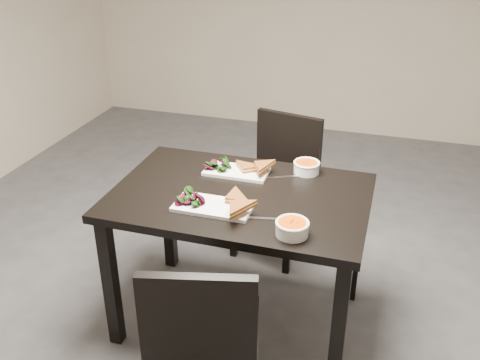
{
  "coord_description": "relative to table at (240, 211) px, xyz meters",
  "views": [
    {
      "loc": [
        0.48,
        -2.47,
        1.95
      ],
      "look_at": [
        -0.17,
        -0.35,
        0.82
      ],
      "focal_mm": 40.22,
      "sensor_mm": 36.0,
      "label": 1
    }
  ],
  "objects": [
    {
      "name": "cutlery_far",
      "position": [
        0.17,
        0.23,
        0.1
      ],
      "size": [
        0.17,
        0.09,
        0.0
      ],
      "primitive_type": "cube",
      "rotation": [
        0.0,
        0.0,
        0.45
      ],
      "color": "silver",
      "rests_on": "table"
    },
    {
      "name": "chair_near",
      "position": [
        0.06,
        -0.67,
        -0.17
      ],
      "size": [
        0.51,
        0.51,
        0.85
      ],
      "rotation": [
        0.0,
        0.0,
        0.24
      ],
      "color": "black",
      "rests_on": "ground"
    },
    {
      "name": "sandwich_near",
      "position": [
        -0.01,
        -0.15,
        0.14
      ],
      "size": [
        0.19,
        0.15,
        0.06
      ],
      "primitive_type": null,
      "rotation": [
        0.0,
        0.0,
        -0.1
      ],
      "color": "#994F20",
      "rests_on": "plate_near"
    },
    {
      "name": "chair_far",
      "position": [
        0.03,
        0.75,
        -0.17
      ],
      "size": [
        0.5,
        0.5,
        0.85
      ],
      "rotation": [
        0.0,
        0.0,
        -0.21
      ],
      "color": "black",
      "rests_on": "ground"
    },
    {
      "name": "soup_bowl_near",
      "position": [
        0.31,
        -0.28,
        0.13
      ],
      "size": [
        0.14,
        0.14,
        0.06
      ],
      "color": "white",
      "rests_on": "table"
    },
    {
      "name": "cutlery_near",
      "position": [
        0.14,
        -0.2,
        0.1
      ],
      "size": [
        0.18,
        0.05,
        0.0
      ],
      "primitive_type": "cube",
      "rotation": [
        0.0,
        0.0,
        0.2
      ],
      "color": "silver",
      "rests_on": "table"
    },
    {
      "name": "plate_near",
      "position": [
        -0.07,
        -0.17,
        0.11
      ],
      "size": [
        0.35,
        0.17,
        0.02
      ],
      "primitive_type": "cube",
      "color": "white",
      "rests_on": "table"
    },
    {
      "name": "soup_bowl_far",
      "position": [
        0.26,
        0.31,
        0.13
      ],
      "size": [
        0.13,
        0.13,
        0.06
      ],
      "color": "white",
      "rests_on": "table"
    },
    {
      "name": "ground",
      "position": [
        0.17,
        0.35,
        -0.65
      ],
      "size": [
        5.0,
        5.0,
        0.0
      ],
      "primitive_type": "plane",
      "color": "#47474C",
      "rests_on": "ground"
    },
    {
      "name": "table",
      "position": [
        0.0,
        0.0,
        0.0
      ],
      "size": [
        1.2,
        0.8,
        0.75
      ],
      "color": "black",
      "rests_on": "ground"
    },
    {
      "name": "salad_near",
      "position": [
        -0.17,
        -0.17,
        0.14
      ],
      "size": [
        0.11,
        0.1,
        0.05
      ],
      "primitive_type": null,
      "color": "black",
      "rests_on": "plate_near"
    },
    {
      "name": "plate_far",
      "position": [
        -0.08,
        0.2,
        0.11
      ],
      "size": [
        0.32,
        0.16,
        0.02
      ],
      "primitive_type": "cube",
      "color": "white",
      "rests_on": "table"
    },
    {
      "name": "sandwich_far",
      "position": [
        -0.02,
        0.19,
        0.14
      ],
      "size": [
        0.2,
        0.19,
        0.05
      ],
      "primitive_type": null,
      "rotation": [
        0.0,
        0.0,
        0.63
      ],
      "color": "#994F20",
      "rests_on": "plate_far"
    },
    {
      "name": "salad_far",
      "position": [
        -0.18,
        0.2,
        0.14
      ],
      "size": [
        0.1,
        0.09,
        0.04
      ],
      "primitive_type": null,
      "color": "black",
      "rests_on": "plate_far"
    }
  ]
}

